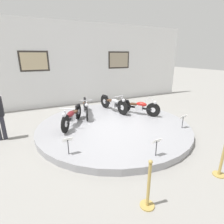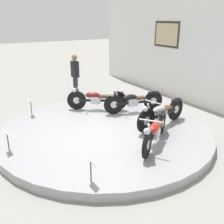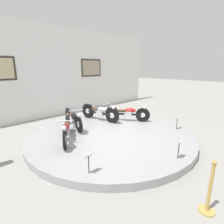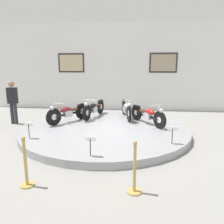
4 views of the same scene
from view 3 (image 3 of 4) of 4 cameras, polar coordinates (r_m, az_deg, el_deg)
ground_plane at (r=6.46m, az=-0.36°, el=-8.48°), size 60.00×60.00×0.00m
display_platform at (r=6.42m, az=-0.37°, el=-7.61°), size 5.79×5.79×0.21m
back_wall at (r=9.55m, az=-18.92°, el=12.08°), size 14.00×0.22×4.48m
motorcycle_maroon at (r=5.80m, az=-14.77°, el=-5.45°), size 1.14×1.68×0.79m
motorcycle_black at (r=6.93m, az=-12.51°, el=-1.98°), size 0.64×1.94×0.79m
motorcycle_silver at (r=7.69m, az=-3.89°, el=0.08°), size 0.59×1.99×0.81m
motorcycle_red at (r=7.63m, az=5.28°, el=-0.24°), size 1.18×1.63×0.78m
info_placard_front_left at (r=4.00m, az=-7.68°, el=-14.82°), size 0.26×0.11×0.51m
info_placard_front_centre at (r=4.87m, az=21.05°, el=-10.11°), size 0.26×0.11×0.51m
info_placard_front_right at (r=7.06m, az=20.53°, el=-2.41°), size 0.26×0.11×0.51m
stanchion_post_left_of_entry at (r=3.80m, az=29.10°, el=-22.63°), size 0.28×0.28×1.02m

